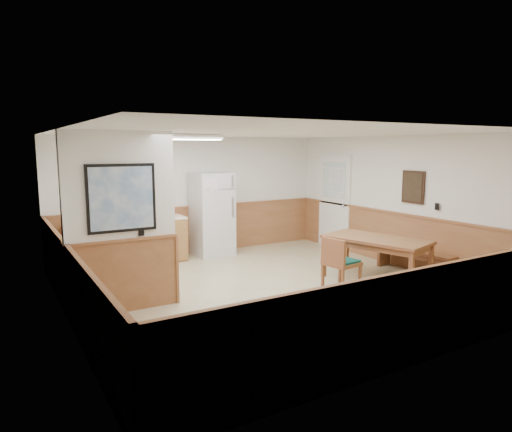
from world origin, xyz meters
TOP-DOWN VIEW (x-y plane):
  - ground at (0.00, 0.00)m, footprint 6.00×6.00m
  - ceiling at (0.00, 0.00)m, footprint 6.00×6.00m
  - back_wall at (0.00, 3.00)m, footprint 6.00×0.02m
  - right_wall at (3.00, 0.00)m, footprint 0.02×6.00m
  - left_wall at (-3.00, 0.00)m, footprint 0.02×6.00m
  - wainscot_back at (0.00, 2.98)m, footprint 6.00×0.04m
  - wainscot_right at (2.98, 0.00)m, footprint 0.04×6.00m
  - wainscot_left at (-2.98, 0.00)m, footprint 0.04×6.00m
  - partition_wall at (-2.25, 0.19)m, footprint 1.50×0.20m
  - kitchen_counter at (-1.21, 2.68)m, footprint 2.20×0.61m
  - exterior_door at (2.96, 1.90)m, footprint 0.07×1.02m
  - kitchen_window at (-2.10, 2.98)m, footprint 0.80×0.04m
  - wall_painting at (2.97, -0.30)m, footprint 0.04×0.50m
  - fluorescent_fixture at (-0.80, 1.30)m, footprint 1.20×0.30m
  - refrigerator at (0.25, 2.63)m, footprint 0.79×0.73m
  - dining_table at (1.85, -0.53)m, footprint 1.32×1.90m
  - dining_bench at (2.80, -0.57)m, footprint 0.44×1.55m
  - dining_chair at (0.96, -0.59)m, footprint 0.73×0.54m
  - fire_extinguisher at (-0.61, 2.72)m, footprint 0.11×0.11m
  - soap_bottle at (-2.34, 2.63)m, footprint 0.08×0.08m

SIDE VIEW (x-z plane):
  - ground at x=0.00m, z-range 0.00..0.00m
  - dining_bench at x=2.80m, z-range 0.12..0.57m
  - kitchen_counter at x=-1.21m, z-range -0.04..0.96m
  - dining_chair at x=0.96m, z-range 0.07..0.92m
  - wainscot_back at x=0.00m, z-range 0.00..1.00m
  - wainscot_right at x=2.98m, z-range 0.00..1.00m
  - wainscot_left at x=-2.98m, z-range 0.00..1.00m
  - dining_table at x=1.85m, z-range 0.28..1.03m
  - refrigerator at x=0.25m, z-range 0.00..1.75m
  - soap_bottle at x=-2.34m, z-range 0.90..1.10m
  - exterior_door at x=2.96m, z-range -0.02..2.13m
  - fire_extinguisher at x=-0.61m, z-range 0.88..1.29m
  - partition_wall at x=-2.25m, z-range -0.02..2.48m
  - back_wall at x=0.00m, z-range 0.00..2.50m
  - right_wall at x=3.00m, z-range 0.00..2.50m
  - left_wall at x=-3.00m, z-range 0.00..2.50m
  - kitchen_window at x=-2.10m, z-range 1.05..2.05m
  - wall_painting at x=2.97m, z-range 1.25..1.85m
  - fluorescent_fixture at x=-0.80m, z-range 2.40..2.49m
  - ceiling at x=0.00m, z-range 2.49..2.51m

